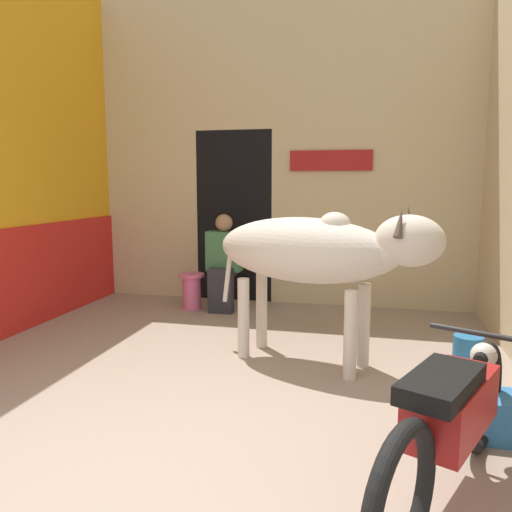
% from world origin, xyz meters
% --- Properties ---
extents(ground_plane, '(30.00, 30.00, 0.00)m').
position_xyz_m(ground_plane, '(0.00, 0.00, 0.00)').
color(ground_plane, gray).
extents(wall_back_with_doorway, '(5.03, 0.93, 4.12)m').
position_xyz_m(wall_back_with_doorway, '(-0.20, 4.64, 1.77)').
color(wall_back_with_doorway, '#C6B289').
rests_on(wall_back_with_doorway, ground_plane).
extents(cow, '(2.10, 1.09, 1.45)m').
position_xyz_m(cow, '(0.75, 2.16, 1.02)').
color(cow, beige).
rests_on(cow, ground_plane).
extents(motorcycle_near, '(0.92, 1.80, 0.78)m').
position_xyz_m(motorcycle_near, '(1.65, 0.36, 0.45)').
color(motorcycle_near, black).
rests_on(motorcycle_near, ground_plane).
extents(shopkeeper_seated, '(0.44, 0.34, 1.23)m').
position_xyz_m(shopkeeper_seated, '(-0.60, 3.80, 0.65)').
color(shopkeeper_seated, '#282833').
rests_on(shopkeeper_seated, ground_plane).
extents(plastic_stool, '(0.33, 0.33, 0.46)m').
position_xyz_m(plastic_stool, '(-1.03, 3.79, 0.25)').
color(plastic_stool, '#DB6093').
rests_on(plastic_stool, ground_plane).
extents(crate, '(0.44, 0.32, 0.28)m').
position_xyz_m(crate, '(1.99, 1.12, 0.14)').
color(crate, teal).
rests_on(crate, ground_plane).
extents(bucket, '(0.26, 0.26, 0.26)m').
position_xyz_m(bucket, '(2.10, 2.48, 0.13)').
color(bucket, '#23669E').
rests_on(bucket, ground_plane).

